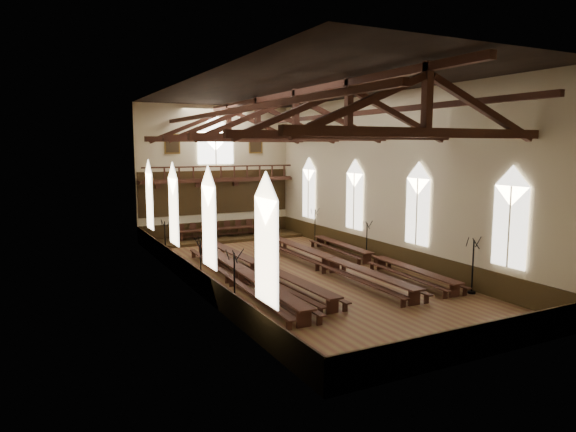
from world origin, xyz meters
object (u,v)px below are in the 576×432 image
at_px(dais, 226,238).
at_px(candelabrum_right_mid, 367,248).
at_px(refectory_row_b, 260,267).
at_px(candelabrum_left_far, 165,247).
at_px(refectory_row_c, 331,261).
at_px(candelabrum_right_near, 472,276).
at_px(candelabrum_left_mid, 201,272).
at_px(candelabrum_right_far, 315,232).
at_px(high_table, 226,229).
at_px(candelabrum_left_near, 235,295).
at_px(refectory_row_d, 374,258).
at_px(refectory_row_a, 242,272).

height_order(dais, candelabrum_right_mid, candelabrum_right_mid).
relative_size(refectory_row_b, candelabrum_left_far, 5.72).
height_order(refectory_row_c, candelabrum_right_near, candelabrum_right_near).
relative_size(refectory_row_c, candelabrum_left_mid, 5.76).
bearing_deg(candelabrum_right_far, candelabrum_left_far, -175.75).
height_order(high_table, candelabrum_left_near, candelabrum_left_near).
height_order(dais, candelabrum_left_far, candelabrum_left_far).
height_order(refectory_row_b, high_table, high_table).
bearing_deg(high_table, candelabrum_right_mid, -62.36).
relative_size(dais, candelabrum_right_near, 4.21).
distance_m(dais, candelabrum_right_far, 6.73).
distance_m(refectory_row_d, candelabrum_right_near, 6.65).
height_order(refectory_row_c, candelabrum_left_near, candelabrum_left_near).
distance_m(high_table, candelabrum_left_near, 17.44).
bearing_deg(candelabrum_right_near, candelabrum_left_mid, 148.39).
relative_size(refectory_row_c, candelabrum_right_near, 5.44).
height_order(refectory_row_d, candelabrum_left_far, candelabrum_left_far).
bearing_deg(refectory_row_a, candelabrum_right_near, -36.28).
height_order(refectory_row_a, candelabrum_left_mid, candelabrum_left_mid).
bearing_deg(candelabrum_left_mid, refectory_row_d, -1.30).
height_order(dais, high_table, high_table).
height_order(high_table, candelabrum_right_mid, candelabrum_right_mid).
xyz_separation_m(refectory_row_a, candelabrum_left_far, (-2.08, 7.34, 0.19)).
bearing_deg(candelabrum_left_mid, refectory_row_b, 8.61).
xyz_separation_m(candelabrum_left_near, candelabrum_left_far, (0.00, 11.69, -0.07)).
distance_m(dais, candelabrum_right_mid, 11.66).
distance_m(dais, candelabrum_left_far, 7.47).
xyz_separation_m(candelabrum_left_mid, candelabrum_right_near, (11.10, -6.83, 0.05)).
bearing_deg(refectory_row_a, candelabrum_right_far, 42.15).
bearing_deg(refectory_row_c, candelabrum_left_far, 136.28).
distance_m(refectory_row_b, candelabrum_left_mid, 3.45).
bearing_deg(refectory_row_a, refectory_row_d, -0.17).
bearing_deg(refectory_row_d, candelabrum_right_far, 84.54).
height_order(refectory_row_d, candelabrum_right_far, candelabrum_right_far).
bearing_deg(refectory_row_d, candelabrum_left_far, 144.48).
xyz_separation_m(refectory_row_a, candelabrum_right_near, (9.02, -6.62, 0.25)).
xyz_separation_m(refectory_row_b, dais, (2.30, 11.41, -0.44)).
relative_size(high_table, candelabrum_left_far, 2.91).
height_order(refectory_row_c, candelabrum_right_mid, candelabrum_right_mid).
bearing_deg(dais, candelabrum_right_far, -36.28).
bearing_deg(candelabrum_right_mid, refectory_row_b, -171.95).
bearing_deg(refectory_row_b, candelabrum_left_mid, -171.39).
bearing_deg(refectory_row_d, candelabrum_right_mid, 66.92).
xyz_separation_m(refectory_row_a, high_table, (3.62, 12.13, 0.21)).
xyz_separation_m(refectory_row_b, candelabrum_left_near, (-3.40, -5.08, 0.29)).
xyz_separation_m(high_table, candelabrum_right_far, (5.40, -3.97, -0.03)).
height_order(refectory_row_a, candelabrum_right_mid, candelabrum_right_mid).
distance_m(refectory_row_b, high_table, 11.64).
bearing_deg(candelabrum_right_far, candelabrum_left_near, -131.56).
xyz_separation_m(candelabrum_right_near, candelabrum_right_far, (-0.00, 14.79, -0.07)).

